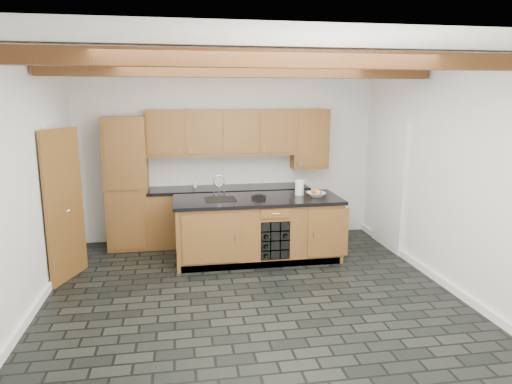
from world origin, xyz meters
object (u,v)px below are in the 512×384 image
fruit_bowl (316,194)px  paper_towel (299,188)px  island (258,229)px  kitchen_scale (259,197)px

fruit_bowl → paper_towel: (-0.21, 0.17, 0.08)m
paper_towel → fruit_bowl: bearing=-37.9°
island → fruit_bowl: bearing=-2.8°
island → kitchen_scale: size_ratio=11.27×
island → fruit_bowl: 1.01m
island → paper_towel: (0.66, 0.12, 0.58)m
kitchen_scale → island: bearing=131.6°
island → paper_towel: bearing=10.6°
island → fruit_bowl: size_ratio=8.94×
island → kitchen_scale: (0.01, -0.02, 0.49)m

